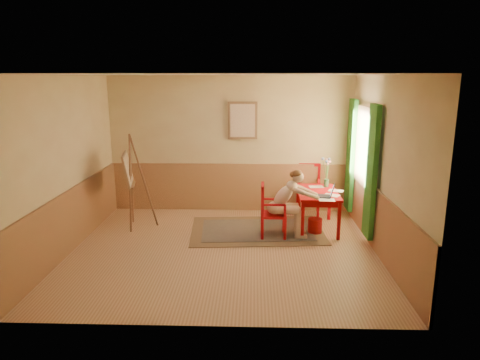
{
  "coord_description": "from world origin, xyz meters",
  "views": [
    {
      "loc": [
        0.48,
        -6.68,
        2.77
      ],
      "look_at": [
        0.25,
        0.55,
        1.05
      ],
      "focal_mm": 32.67,
      "sensor_mm": 36.0,
      "label": 1
    }
  ],
  "objects_px": {
    "chair_left": "(271,211)",
    "chair_back": "(309,189)",
    "table": "(317,196)",
    "figure": "(288,201)",
    "laptop": "(325,194)",
    "easel": "(130,173)"
  },
  "relations": [
    {
      "from": "figure",
      "to": "chair_left",
      "type": "bearing_deg",
      "value": 176.68
    },
    {
      "from": "table",
      "to": "chair_back",
      "type": "xyz_separation_m",
      "value": [
        -0.03,
        1.01,
        -0.12
      ]
    },
    {
      "from": "table",
      "to": "figure",
      "type": "relative_size",
      "value": 1.0
    },
    {
      "from": "chair_left",
      "to": "chair_back",
      "type": "bearing_deg",
      "value": 59.87
    },
    {
      "from": "easel",
      "to": "figure",
      "type": "bearing_deg",
      "value": -9.04
    },
    {
      "from": "table",
      "to": "chair_back",
      "type": "height_order",
      "value": "chair_back"
    },
    {
      "from": "table",
      "to": "chair_back",
      "type": "bearing_deg",
      "value": 91.7
    },
    {
      "from": "chair_back",
      "to": "easel",
      "type": "xyz_separation_m",
      "value": [
        -3.43,
        -1.01,
        0.54
      ]
    },
    {
      "from": "figure",
      "to": "easel",
      "type": "xyz_separation_m",
      "value": [
        -2.88,
        0.46,
        0.38
      ]
    },
    {
      "from": "table",
      "to": "laptop",
      "type": "xyz_separation_m",
      "value": [
        0.07,
        -0.37,
        0.14
      ]
    },
    {
      "from": "chair_left",
      "to": "laptop",
      "type": "bearing_deg",
      "value": 4.16
    },
    {
      "from": "chair_left",
      "to": "chair_back",
      "type": "distance_m",
      "value": 1.68
    },
    {
      "from": "table",
      "to": "chair_left",
      "type": "xyz_separation_m",
      "value": [
        -0.87,
        -0.44,
        -0.15
      ]
    },
    {
      "from": "figure",
      "to": "easel",
      "type": "height_order",
      "value": "easel"
    },
    {
      "from": "table",
      "to": "easel",
      "type": "height_order",
      "value": "easel"
    },
    {
      "from": "laptop",
      "to": "easel",
      "type": "bearing_deg",
      "value": 173.98
    },
    {
      "from": "table",
      "to": "laptop",
      "type": "relative_size",
      "value": 2.88
    },
    {
      "from": "chair_left",
      "to": "easel",
      "type": "relative_size",
      "value": 0.54
    },
    {
      "from": "laptop",
      "to": "chair_left",
      "type": "bearing_deg",
      "value": -175.84
    },
    {
      "from": "laptop",
      "to": "easel",
      "type": "relative_size",
      "value": 0.24
    },
    {
      "from": "chair_back",
      "to": "table",
      "type": "bearing_deg",
      "value": -88.3
    },
    {
      "from": "figure",
      "to": "easel",
      "type": "relative_size",
      "value": 0.69
    }
  ]
}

